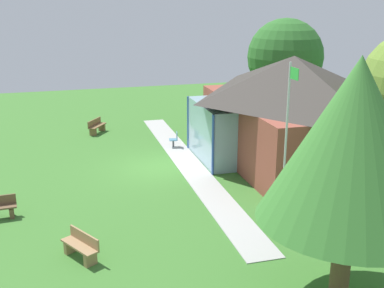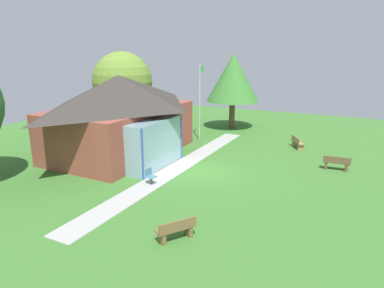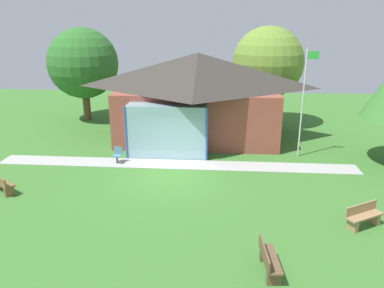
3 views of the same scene
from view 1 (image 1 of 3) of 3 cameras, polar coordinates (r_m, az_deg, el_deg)
name	(u,v)px [view 1 (image 1 of 3)]	position (r m, az deg, el deg)	size (l,w,h in m)	color
ground_plane	(158,168)	(22.93, -4.11, -2.91)	(44.00, 44.00, 0.00)	#3D752D
pavilion	(288,108)	(23.48, 11.40, 4.20)	(10.44, 7.74, 5.24)	brown
footpath	(189,165)	(23.26, -0.33, -2.52)	(18.39, 1.30, 0.03)	#ADADA8
flagpole	(287,136)	(17.07, 11.25, 0.94)	(0.64, 0.08, 5.76)	silver
bench_lawn_far_right	(81,247)	(15.57, -13.12, -11.86)	(1.52, 1.14, 0.84)	#9E7A51
bench_mid_left	(97,127)	(29.27, -11.34, 2.06)	(1.49, 1.20, 0.84)	brown
patio_chair_west	(174,140)	(25.93, -2.11, 0.47)	(0.51, 0.51, 0.86)	teal
tree_behind_pavilion_left	(285,57)	(32.34, 11.07, 10.18)	(4.97, 4.97, 6.61)	brown
tree_east_hedge	(354,142)	(12.18, 18.77, 0.21)	(4.61, 4.61, 6.57)	brown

